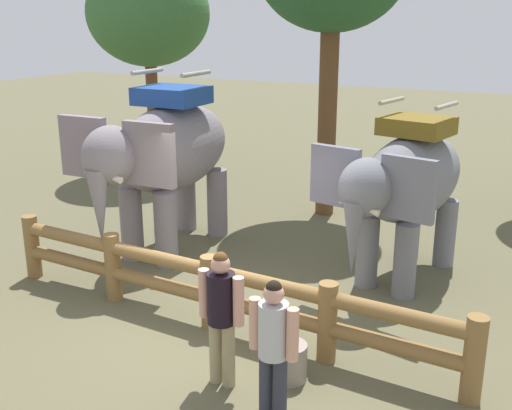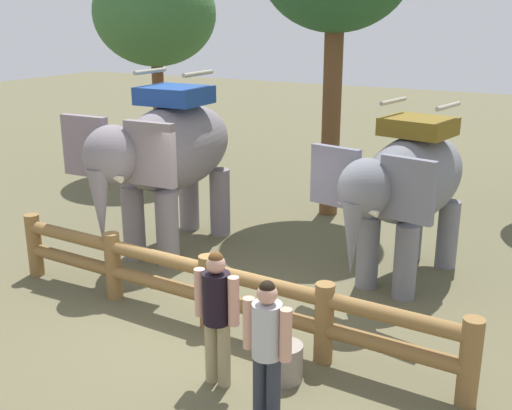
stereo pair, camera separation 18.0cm
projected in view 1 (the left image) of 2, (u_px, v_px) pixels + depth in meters
ground_plane at (214, 324)px, 8.70m from camera, size 60.00×60.00×0.00m
log_fence at (209, 287)px, 8.45m from camera, size 7.23×0.52×1.05m
elephant_near_left at (166, 153)px, 10.92m from camera, size 2.15×3.76×3.24m
elephant_center at (407, 184)px, 9.71m from camera, size 2.03×3.44×2.89m
tourist_woman_in_black at (221, 309)px, 7.03m from camera, size 0.59×0.33×1.66m
tourist_man_in_blue at (273, 342)px, 6.36m from camera, size 0.57×0.34×1.63m
tree_far_right at (148, 14)px, 16.05m from camera, size 3.19×3.19×5.55m
feed_bucket at (289, 362)px, 7.33m from camera, size 0.44×0.44×0.45m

